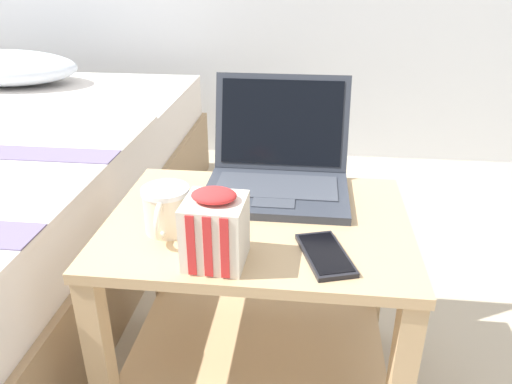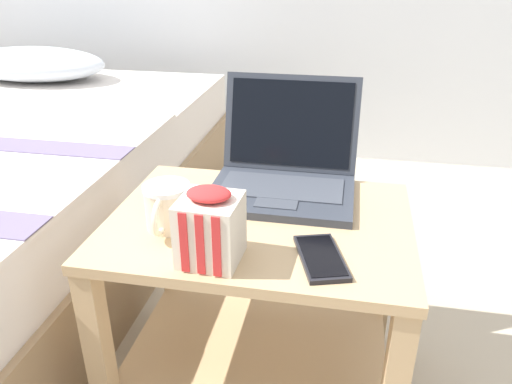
# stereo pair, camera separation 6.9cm
# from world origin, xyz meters

# --- Properties ---
(ground_plane) EXTENTS (8.00, 8.00, 0.00)m
(ground_plane) POSITION_xyz_m (0.00, 0.00, 0.00)
(ground_plane) COLOR tan
(bedside_table) EXTENTS (0.63, 0.48, 0.47)m
(bedside_table) POSITION_xyz_m (0.00, 0.00, 0.30)
(bedside_table) COLOR tan
(bedside_table) RESTS_ON ground_plane
(laptop) EXTENTS (0.33, 0.31, 0.24)m
(laptop) POSITION_xyz_m (0.03, 0.16, 0.52)
(laptop) COLOR #333842
(laptop) RESTS_ON bedside_table
(mug_front_left) EXTENTS (0.09, 0.13, 0.09)m
(mug_front_left) POSITION_xyz_m (-0.17, -0.07, 0.52)
(mug_front_left) COLOR beige
(mug_front_left) RESTS_ON bedside_table
(snack_bag) EXTENTS (0.11, 0.11, 0.14)m
(snack_bag) POSITION_xyz_m (-0.06, -0.16, 0.53)
(snack_bag) COLOR silver
(snack_bag) RESTS_ON bedside_table
(cell_phone) EXTENTS (0.12, 0.17, 0.01)m
(cell_phone) POSITION_xyz_m (0.14, -0.13, 0.47)
(cell_phone) COLOR black
(cell_phone) RESTS_ON bedside_table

